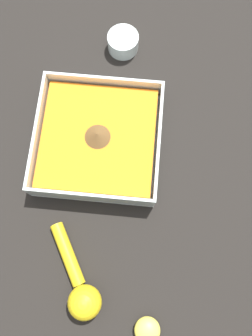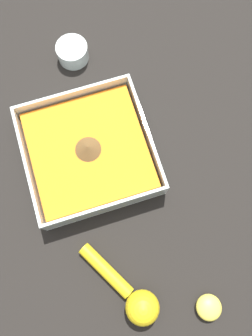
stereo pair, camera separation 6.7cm
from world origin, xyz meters
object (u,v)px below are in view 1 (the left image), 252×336
spice_bowl (123,43)px  lemon_squeezer (80,290)px  square_dish (98,140)px  lemon_half (147,330)px

spice_bowl → lemon_squeezer: size_ratio=0.41×
square_dish → spice_bowl: (0.25, -0.03, -0.01)m
square_dish → lemon_half: (-0.36, -0.13, -0.01)m
lemon_half → square_dish: bearing=20.2°
square_dish → lemon_squeezer: size_ratio=1.46×
square_dish → lemon_half: 0.39m
spice_bowl → lemon_squeezer: bearing=177.0°
square_dish → lemon_squeezer: bearing=-179.9°
spice_bowl → square_dish: bearing=173.3°
square_dish → spice_bowl: size_ratio=3.56×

